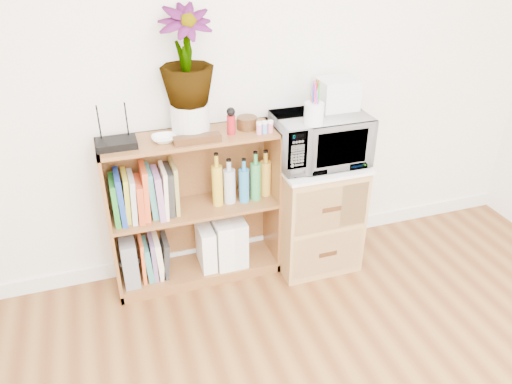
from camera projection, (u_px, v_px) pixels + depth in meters
name	position (u px, v px, depth m)	size (l,w,h in m)	color
skirting_board	(245.00, 245.00, 3.38)	(4.00, 0.02, 0.10)	white
bookshelf	(195.00, 210.00, 2.96)	(1.00, 0.30, 0.95)	brown
wicker_unit	(314.00, 213.00, 3.17)	(0.50, 0.45, 0.70)	#9E7542
microwave	(320.00, 139.00, 2.90)	(0.53, 0.36, 0.29)	white
pen_cup	(314.00, 114.00, 2.69)	(0.11, 0.11, 0.12)	white
small_appliance	(337.00, 94.00, 2.89)	(0.22, 0.19, 0.18)	silver
router	(116.00, 143.00, 2.60)	(0.21, 0.14, 0.04)	black
white_bowl	(164.00, 139.00, 2.66)	(0.13, 0.13, 0.03)	white
plant_pot	(190.00, 119.00, 2.71)	(0.21, 0.21, 0.18)	silver
potted_plant	(186.00, 57.00, 2.54)	(0.28, 0.28, 0.50)	#3F722D
trinket_box	(197.00, 139.00, 2.64)	(0.25, 0.06, 0.04)	#32190D
kokeshi_doll	(231.00, 125.00, 2.73)	(0.05, 0.05, 0.11)	maroon
wooden_bowl	(247.00, 123.00, 2.81)	(0.12, 0.12, 0.07)	#35210E
paint_jars	(265.00, 129.00, 2.75)	(0.10, 0.04, 0.05)	pink
file_box	(129.00, 258.00, 2.97)	(0.09, 0.24, 0.30)	gray
magazine_holder_left	(206.00, 246.00, 3.10)	(0.09, 0.22, 0.28)	white
magazine_holder_mid	(222.00, 241.00, 3.12)	(0.10, 0.25, 0.31)	white
magazine_holder_right	(235.00, 238.00, 3.14)	(0.10, 0.25, 0.31)	silver
cookbooks	(145.00, 194.00, 2.81)	(0.37, 0.20, 0.31)	#227F2A
liquor_bottles	(249.00, 177.00, 2.97)	(0.46, 0.07, 0.32)	gold
lower_books	(154.00, 257.00, 3.03)	(0.18, 0.19, 0.27)	orange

